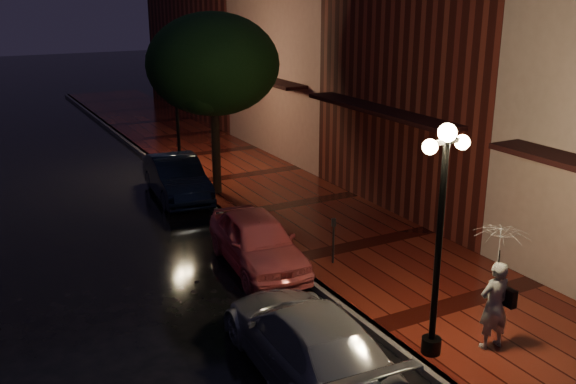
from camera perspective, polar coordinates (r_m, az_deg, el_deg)
ground at (r=16.06m, az=-0.11°, el=-6.57°), size 120.00×120.00×0.00m
sidewalk at (r=17.12m, az=6.57°, el=-4.84°), size 4.50×60.00×0.15m
curb at (r=16.03m, az=-0.11°, el=-6.33°), size 0.25×60.00×0.15m
storefront_mid at (r=20.42m, az=15.19°, el=13.99°), size 5.00×8.00×11.00m
storefront_far at (r=26.89m, az=3.09°, el=13.13°), size 5.00×8.00×9.00m
storefront_extra at (r=35.77m, az=-5.51°, el=14.98°), size 5.00×12.00×10.00m
streetlamp_near at (r=11.45m, az=13.36°, el=-3.19°), size 0.96×0.36×4.31m
streetlamp_far at (r=23.43m, az=-9.86°, el=7.56°), size 0.96×0.36×4.31m
street_tree at (r=20.49m, az=-6.64°, el=10.95°), size 4.16×4.16×5.80m
pink_car at (r=15.76m, az=-2.73°, el=-4.39°), size 1.99×4.12×1.36m
navy_car at (r=21.28m, az=-9.87°, el=1.26°), size 1.83×4.29×1.37m
silver_car at (r=11.59m, az=1.71°, el=-13.02°), size 2.15×4.71×1.34m
woman_with_umbrella at (r=12.27m, az=18.18°, el=-6.48°), size 1.00×1.02×2.42m
parking_meter at (r=15.63m, az=4.06°, el=-3.94°), size 0.13×0.12×1.15m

